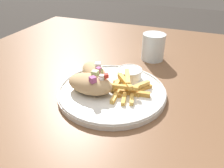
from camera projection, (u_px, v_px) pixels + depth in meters
The scene contains 7 objects.
table at pixel (113, 103), 0.72m from camera, with size 1.30×1.30×0.76m.
plate at pixel (112, 91), 0.63m from camera, with size 0.31×0.31×0.02m.
pita_sandwich_near at pixel (90, 84), 0.61m from camera, with size 0.14×0.09×0.06m.
pita_sandwich_far at pixel (94, 72), 0.67m from camera, with size 0.13×0.13×0.06m.
fries_pile at pixel (127, 87), 0.62m from camera, with size 0.13×0.16×0.04m.
sauce_ramekin at pixel (130, 73), 0.68m from camera, with size 0.08×0.08×0.03m.
water_glass at pixel (153, 48), 0.82m from camera, with size 0.08×0.08×0.10m.
Camera 1 is at (0.21, -0.55, 1.11)m, focal length 35.00 mm.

